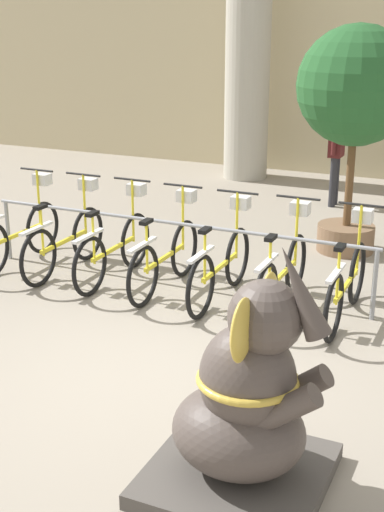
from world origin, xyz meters
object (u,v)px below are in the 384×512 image
Objects in this scene: bicycle_1 at (66,238)px; bicycle_3 at (166,254)px; bicycle_4 at (222,263)px; elephant_statue at (246,407)px; bicycle_2 at (115,245)px; potted_tree at (356,95)px; bicycle_6 at (347,281)px; bicycle_5 at (283,271)px; person_pedestrian at (337,146)px; bicycle_0 at (19,232)px.

bicycle_1 is 1.35m from bicycle_3.
bicycle_4 is 0.99× the size of elephant_statue.
bicycle_1 and bicycle_3 have the same top height.
bicycle_2 is 0.60× the size of potted_tree.
potted_tree is (1.52, 2.19, 1.59)m from bicycle_3.
bicycle_1 is at bearing 138.76° from elephant_statue.
bicycle_6 is 0.99× the size of elephant_statue.
bicycle_5 is 4.46m from person_pedestrian.
bicycle_2 is 1.04× the size of person_pedestrian.
bicycle_5 is at bearing -0.36° from bicycle_1.
bicycle_0 is 1.00× the size of bicycle_3.
bicycle_4 is at bearing -91.76° from person_pedestrian.
bicycle_2 is 1.35m from bicycle_4.
potted_tree is at bearing 31.52° from bicycle_0.
bicycle_1 and bicycle_6 have the same top height.
elephant_statue is at bearing -55.30° from bicycle_3.
bicycle_3 is 3.11m from potted_tree.
potted_tree is (2.19, 2.16, 1.59)m from bicycle_2.
bicycle_2 is at bearing 177.52° from bicycle_4.
person_pedestrian reaches higher than bicycle_0.
bicycle_4 is at bearing -0.91° from bicycle_0.
bicycle_6 is at bearing -0.99° from bicycle_5.
elephant_statue is (2.71, -2.97, 0.17)m from bicycle_2.
elephant_statue is at bearing -47.63° from bicycle_2.
bicycle_1 is 2.03m from bicycle_4.
bicycle_2 is 4.65m from person_pedestrian.
bicycle_1 is 3.93m from potted_tree.
bicycle_1 is 0.99× the size of elephant_statue.
bicycle_6 is at bearing 1.09° from bicycle_4.
bicycle_4 is 1.00× the size of bicycle_6.
bicycle_5 is 3.04m from elephant_statue.
bicycle_3 is 0.99× the size of elephant_statue.
bicycle_4 is at bearing -2.20° from bicycle_3.
bicycle_2 is 4.03m from elephant_statue.
bicycle_5 is 0.68m from bicycle_6.
bicycle_3 is 1.35m from bicycle_5.
person_pedestrian is (0.81, 4.40, 0.56)m from bicycle_3.
bicycle_3 is 1.00× the size of bicycle_6.
bicycle_6 is 2.95m from elephant_statue.
bicycle_3 is at bearing -1.21° from bicycle_1.
bicycle_5 is at bearing 103.06° from elephant_statue.
bicycle_6 is at bearing -0.24° from bicycle_0.
bicycle_6 is (4.06, -0.02, 0.00)m from bicycle_0.
bicycle_2 is at bearing 179.30° from bicycle_6.
person_pedestrian is at bearing 57.05° from bicycle_0.
bicycle_3 and bicycle_5 have the same top height.
bicycle_1 is 1.00× the size of bicycle_5.
potted_tree is at bearing 55.28° from bicycle_3.
bicycle_2 is 0.68m from bicycle_3.
bicycle_0 is at bearing -148.48° from potted_tree.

